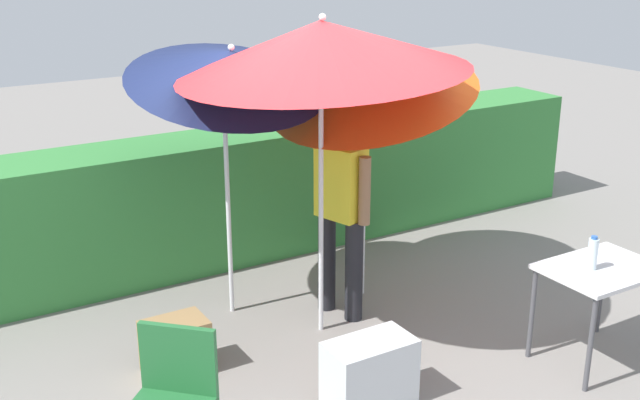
{
  "coord_description": "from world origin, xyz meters",
  "views": [
    {
      "loc": [
        -2.72,
        -4.2,
        2.91
      ],
      "look_at": [
        0.0,
        0.3,
        1.1
      ],
      "focal_mm": 44.29,
      "sensor_mm": 36.0,
      "label": 1
    }
  ],
  "objects_px": {
    "umbrella_rainbow": "(227,68)",
    "umbrella_orange": "(322,47)",
    "cooler_box": "(370,373)",
    "folding_table": "(601,278)",
    "person_vendor": "(341,203)",
    "crate_cardboard": "(175,347)",
    "chair_plastic": "(171,400)",
    "bottle_water": "(593,254)",
    "umbrella_yellow": "(370,81)"
  },
  "relations": [
    {
      "from": "umbrella_rainbow",
      "to": "umbrella_orange",
      "type": "height_order",
      "value": "umbrella_orange"
    },
    {
      "from": "cooler_box",
      "to": "folding_table",
      "type": "height_order",
      "value": "folding_table"
    },
    {
      "from": "umbrella_rainbow",
      "to": "cooler_box",
      "type": "xyz_separation_m",
      "value": [
        0.16,
        -1.65,
        -1.72
      ]
    },
    {
      "from": "umbrella_orange",
      "to": "cooler_box",
      "type": "relative_size",
      "value": 4.24
    },
    {
      "from": "person_vendor",
      "to": "cooler_box",
      "type": "relative_size",
      "value": 3.31
    },
    {
      "from": "cooler_box",
      "to": "folding_table",
      "type": "relative_size",
      "value": 0.71
    },
    {
      "from": "umbrella_orange",
      "to": "cooler_box",
      "type": "bearing_deg",
      "value": -103.96
    },
    {
      "from": "crate_cardboard",
      "to": "chair_plastic",
      "type": "bearing_deg",
      "value": -111.55
    },
    {
      "from": "bottle_water",
      "to": "chair_plastic",
      "type": "bearing_deg",
      "value": 174.47
    },
    {
      "from": "umbrella_rainbow",
      "to": "crate_cardboard",
      "type": "distance_m",
      "value": 2.02
    },
    {
      "from": "umbrella_rainbow",
      "to": "bottle_water",
      "type": "bearing_deg",
      "value": -48.88
    },
    {
      "from": "chair_plastic",
      "to": "bottle_water",
      "type": "xyz_separation_m",
      "value": [
        2.92,
        -0.28,
        0.32
      ]
    },
    {
      "from": "umbrella_yellow",
      "to": "chair_plastic",
      "type": "xyz_separation_m",
      "value": [
        -2.24,
        -1.4,
        -1.3
      ]
    },
    {
      "from": "umbrella_yellow",
      "to": "person_vendor",
      "type": "relative_size",
      "value": 1.2
    },
    {
      "from": "chair_plastic",
      "to": "folding_table",
      "type": "distance_m",
      "value": 3.04
    },
    {
      "from": "umbrella_rainbow",
      "to": "person_vendor",
      "type": "xyz_separation_m",
      "value": [
        0.68,
        -0.48,
        -1.01
      ]
    },
    {
      "from": "person_vendor",
      "to": "bottle_water",
      "type": "xyz_separation_m",
      "value": [
        1.06,
        -1.51,
        -0.1
      ]
    },
    {
      "from": "umbrella_orange",
      "to": "umbrella_rainbow",
      "type": "bearing_deg",
      "value": 122.47
    },
    {
      "from": "crate_cardboard",
      "to": "folding_table",
      "type": "height_order",
      "value": "folding_table"
    },
    {
      "from": "chair_plastic",
      "to": "crate_cardboard",
      "type": "bearing_deg",
      "value": 68.45
    },
    {
      "from": "bottle_water",
      "to": "cooler_box",
      "type": "bearing_deg",
      "value": 167.73
    },
    {
      "from": "chair_plastic",
      "to": "umbrella_orange",
      "type": "bearing_deg",
      "value": 33.73
    },
    {
      "from": "umbrella_rainbow",
      "to": "person_vendor",
      "type": "relative_size",
      "value": 1.22
    },
    {
      "from": "umbrella_yellow",
      "to": "cooler_box",
      "type": "xyz_separation_m",
      "value": [
        -0.89,
        -1.34,
        -1.58
      ]
    },
    {
      "from": "umbrella_yellow",
      "to": "crate_cardboard",
      "type": "bearing_deg",
      "value": -169.7
    },
    {
      "from": "umbrella_orange",
      "to": "umbrella_yellow",
      "type": "relative_size",
      "value": 1.07
    },
    {
      "from": "person_vendor",
      "to": "folding_table",
      "type": "height_order",
      "value": "person_vendor"
    },
    {
      "from": "folding_table",
      "to": "bottle_water",
      "type": "bearing_deg",
      "value": 169.68
    },
    {
      "from": "umbrella_orange",
      "to": "crate_cardboard",
      "type": "relative_size",
      "value": 5.55
    },
    {
      "from": "umbrella_rainbow",
      "to": "umbrella_yellow",
      "type": "distance_m",
      "value": 1.11
    },
    {
      "from": "umbrella_yellow",
      "to": "chair_plastic",
      "type": "relative_size",
      "value": 2.54
    },
    {
      "from": "person_vendor",
      "to": "cooler_box",
      "type": "xyz_separation_m",
      "value": [
        -0.52,
        -1.17,
        -0.71
      ]
    },
    {
      "from": "crate_cardboard",
      "to": "folding_table",
      "type": "bearing_deg",
      "value": -27.87
    },
    {
      "from": "cooler_box",
      "to": "bottle_water",
      "type": "bearing_deg",
      "value": -12.27
    },
    {
      "from": "person_vendor",
      "to": "chair_plastic",
      "type": "distance_m",
      "value": 2.27
    },
    {
      "from": "umbrella_rainbow",
      "to": "crate_cardboard",
      "type": "bearing_deg",
      "value": -139.85
    },
    {
      "from": "umbrella_rainbow",
      "to": "chair_plastic",
      "type": "height_order",
      "value": "umbrella_rainbow"
    },
    {
      "from": "cooler_box",
      "to": "folding_table",
      "type": "distance_m",
      "value": 1.76
    },
    {
      "from": "crate_cardboard",
      "to": "umbrella_rainbow",
      "type": "bearing_deg",
      "value": 40.15
    },
    {
      "from": "crate_cardboard",
      "to": "folding_table",
      "type": "distance_m",
      "value": 2.97
    },
    {
      "from": "chair_plastic",
      "to": "person_vendor",
      "type": "bearing_deg",
      "value": 33.43
    },
    {
      "from": "chair_plastic",
      "to": "bottle_water",
      "type": "bearing_deg",
      "value": -5.53
    },
    {
      "from": "folding_table",
      "to": "umbrella_orange",
      "type": "bearing_deg",
      "value": 136.27
    },
    {
      "from": "umbrella_rainbow",
      "to": "umbrella_yellow",
      "type": "xyz_separation_m",
      "value": [
        1.05,
        -0.31,
        -0.14
      ]
    },
    {
      "from": "umbrella_rainbow",
      "to": "chair_plastic",
      "type": "xyz_separation_m",
      "value": [
        -1.18,
        -1.71,
        -1.44
      ]
    },
    {
      "from": "folding_table",
      "to": "chair_plastic",
      "type": "bearing_deg",
      "value": 174.31
    },
    {
      "from": "crate_cardboard",
      "to": "bottle_water",
      "type": "bearing_deg",
      "value": -28.47
    },
    {
      "from": "person_vendor",
      "to": "cooler_box",
      "type": "bearing_deg",
      "value": -113.96
    },
    {
      "from": "umbrella_orange",
      "to": "chair_plastic",
      "type": "bearing_deg",
      "value": -146.27
    },
    {
      "from": "umbrella_yellow",
      "to": "crate_cardboard",
      "type": "height_order",
      "value": "umbrella_yellow"
    }
  ]
}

